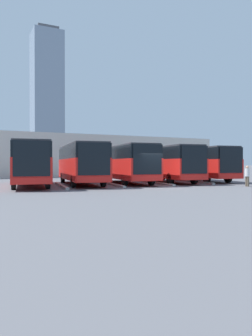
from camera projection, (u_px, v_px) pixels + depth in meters
name	position (u px, v px, depth m)	size (l,w,h in m)	color
ground_plane	(158.00, 187.00, 24.12)	(600.00, 600.00, 0.00)	#5B5B60
bus_0	(199.00, 163.00, 32.87)	(4.04, 11.06, 3.28)	red
curb_divider_0	(192.00, 182.00, 30.55)	(0.24, 7.35, 0.15)	#9E9E99
bus_1	(166.00, 163.00, 30.72)	(4.04, 11.06, 3.28)	red
curb_divider_1	(156.00, 183.00, 28.40)	(0.24, 7.35, 0.15)	#9E9E99
bus_2	(126.00, 163.00, 29.02)	(4.04, 11.06, 3.28)	red
curb_divider_2	(111.00, 184.00, 26.70)	(0.24, 7.35, 0.15)	#9E9E99
bus_3	(81.00, 163.00, 27.17)	(4.04, 11.06, 3.28)	red
curb_divider_3	(61.00, 186.00, 24.85)	(0.24, 7.35, 0.15)	#9E9E99
bus_4	(30.00, 162.00, 25.19)	(4.04, 11.06, 3.28)	red
pedestrian	(247.00, 175.00, 24.88)	(0.41, 0.41, 1.58)	brown
station_building	(64.00, 156.00, 47.69)	(43.82, 14.58, 5.68)	beige
office_tower	(47.00, 99.00, 189.88)	(16.81, 16.81, 80.31)	#7F8EA3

